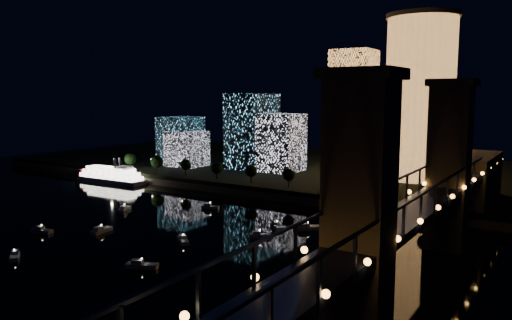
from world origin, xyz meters
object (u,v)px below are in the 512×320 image
at_px(tower_cylindrical, 420,98).
at_px(tower_rectangular, 353,112).
at_px(truss_bridge, 399,230).
at_px(riverboat, 108,175).

bearing_deg(tower_cylindrical, tower_rectangular, -177.53).
bearing_deg(truss_bridge, tower_cylindrical, 103.81).
distance_m(tower_rectangular, riverboat, 132.06).
bearing_deg(tower_cylindrical, truss_bridge, -76.19).
xyz_separation_m(truss_bridge, riverboat, (-175.54, 69.06, -12.78)).
xyz_separation_m(tower_rectangular, riverboat, (-108.44, -67.69, -33.10)).
distance_m(tower_cylindrical, riverboat, 162.73).
bearing_deg(tower_cylindrical, riverboat, -153.98).
xyz_separation_m(tower_cylindrical, truss_bridge, (33.97, -138.18, -27.99)).
height_order(tower_rectangular, truss_bridge, tower_rectangular).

